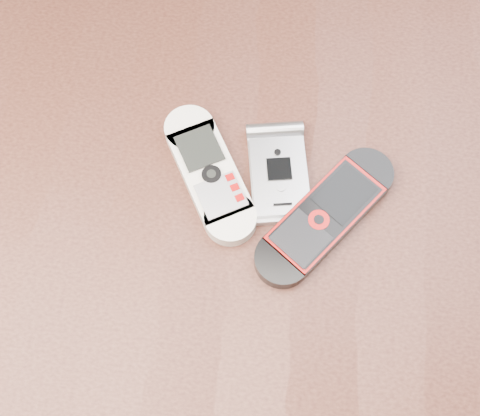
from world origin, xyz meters
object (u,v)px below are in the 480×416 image
at_px(nokia_black_red, 325,216).
at_px(motorola_razr, 279,175).
at_px(nokia_white, 209,173).
at_px(table, 235,252).

height_order(nokia_black_red, motorola_razr, same).
xyz_separation_m(nokia_black_red, motorola_razr, (-0.04, 0.03, -0.00)).
bearing_deg(nokia_white, nokia_black_red, -45.37).
xyz_separation_m(table, nokia_black_red, (0.08, 0.00, 0.11)).
height_order(table, nokia_black_red, nokia_black_red).
relative_size(table, motorola_razr, 12.38).
relative_size(nokia_black_red, motorola_razr, 1.58).
height_order(nokia_white, motorola_razr, same).
bearing_deg(table, motorola_razr, 44.46).
bearing_deg(motorola_razr, nokia_white, 174.66).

